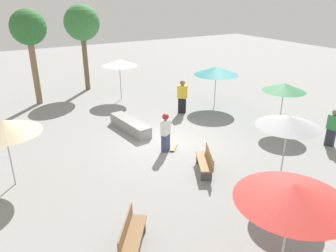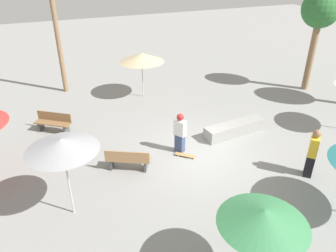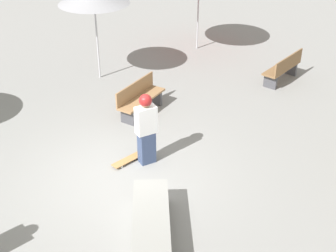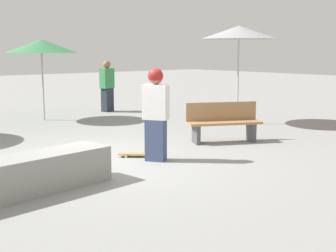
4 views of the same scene
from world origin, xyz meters
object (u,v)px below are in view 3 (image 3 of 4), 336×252
at_px(skater_main, 146,127).
at_px(concrete_ledge, 151,243).
at_px(skateboard, 128,160).
at_px(bench_near, 283,68).
at_px(bench_far, 140,98).

relative_size(skater_main, concrete_ledge, 0.57).
relative_size(skater_main, skateboard, 2.27).
bearing_deg(concrete_ledge, bench_near, 66.43).
relative_size(skater_main, bench_far, 1.02).
height_order(skater_main, bench_far, skater_main).
distance_m(concrete_ledge, bench_near, 7.87).
bearing_deg(skateboard, bench_near, -179.36).
relative_size(concrete_ledge, bench_near, 1.85).
distance_m(skateboard, concrete_ledge, 2.83).
bearing_deg(skateboard, skater_main, 138.55).
height_order(skater_main, skateboard, skater_main).
xyz_separation_m(skater_main, skateboard, (-0.42, -0.05, -0.83)).
distance_m(bench_near, bench_far, 4.56).
distance_m(skater_main, bench_far, 2.30).
height_order(skateboard, concrete_ledge, concrete_ledge).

